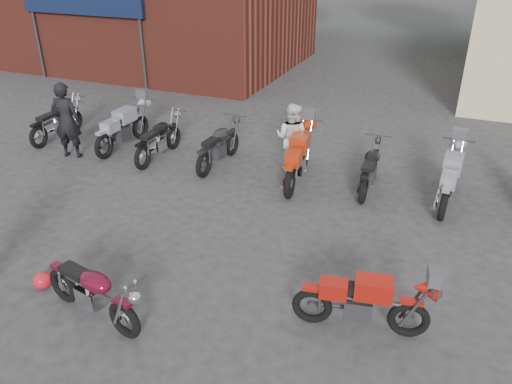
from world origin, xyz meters
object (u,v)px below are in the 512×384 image
at_px(vintage_motorcycle, 92,289).
at_px(row_bike_3, 219,143).
at_px(row_bike_0, 57,119).
at_px(row_bike_1, 123,126).
at_px(person_light, 292,138).
at_px(row_bike_6, 450,176).
at_px(sportbike, 364,299).
at_px(helmet, 42,280).
at_px(row_bike_2, 159,137).
at_px(row_bike_4, 298,155).
at_px(row_bike_5, 370,166).
at_px(person_dark, 67,120).

height_order(vintage_motorcycle, row_bike_3, row_bike_3).
xyz_separation_m(row_bike_0, row_bike_1, (2.00, 0.14, 0.05)).
relative_size(person_light, row_bike_1, 0.78).
bearing_deg(vintage_motorcycle, row_bike_3, 109.95).
xyz_separation_m(row_bike_3, row_bike_6, (5.07, 0.11, 0.04)).
distance_m(sportbike, helmet, 4.82).
xyz_separation_m(row_bike_2, row_bike_6, (6.59, 0.28, 0.04)).
distance_m(row_bike_4, row_bike_5, 1.54).
xyz_separation_m(person_dark, row_bike_5, (7.07, 1.01, -0.39)).
relative_size(person_light, row_bike_3, 0.84).
bearing_deg(row_bike_4, person_dark, 91.40).
height_order(person_light, row_bike_3, person_light).
xyz_separation_m(vintage_motorcycle, row_bike_6, (4.30, 5.55, 0.07)).
distance_m(row_bike_2, row_bike_3, 1.53).
bearing_deg(row_bike_1, row_bike_2, -100.11).
distance_m(helmet, row_bike_2, 5.14).
bearing_deg(person_light, person_dark, 17.69).
bearing_deg(vintage_motorcycle, row_bike_5, 75.83).
distance_m(vintage_motorcycle, row_bike_4, 5.46).
height_order(sportbike, row_bike_5, row_bike_5).
xyz_separation_m(helmet, person_dark, (-3.13, 4.28, 0.79)).
bearing_deg(row_bike_4, sportbike, -157.60).
distance_m(row_bike_0, row_bike_6, 9.78).
bearing_deg(row_bike_2, row_bike_5, -86.83).
distance_m(vintage_motorcycle, row_bike_3, 5.49).
bearing_deg(person_dark, row_bike_3, 179.50).
xyz_separation_m(helmet, row_bike_6, (5.52, 5.29, 0.45)).
bearing_deg(person_dark, sportbike, 142.43).
height_order(helmet, row_bike_0, row_bike_0).
relative_size(helmet, row_bike_0, 0.15).
xyz_separation_m(helmet, row_bike_2, (-1.07, 5.01, 0.41)).
xyz_separation_m(row_bike_1, row_bike_5, (6.21, 0.05, -0.06)).
relative_size(vintage_motorcycle, row_bike_2, 0.95).
bearing_deg(row_bike_0, person_light, -86.99).
height_order(person_light, row_bike_4, person_light).
relative_size(helmet, row_bike_2, 0.15).
bearing_deg(helmet, row_bike_2, 102.01).
xyz_separation_m(helmet, row_bike_4, (2.43, 5.07, 0.49)).
xyz_separation_m(row_bike_0, row_bike_6, (9.78, 0.19, 0.04)).
bearing_deg(helmet, row_bike_5, 53.35).
relative_size(person_dark, row_bike_2, 0.98).
distance_m(sportbike, row_bike_4, 4.69).
height_order(helmet, row_bike_3, row_bike_3).
relative_size(vintage_motorcycle, row_bike_4, 0.83).
bearing_deg(row_bike_1, helmet, -155.54).
height_order(row_bike_0, row_bike_4, row_bike_4).
relative_size(row_bike_1, row_bike_6, 1.00).
distance_m(row_bike_0, row_bike_2, 3.20).
height_order(row_bike_0, row_bike_1, row_bike_1).
bearing_deg(row_bike_5, sportbike, -171.60).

